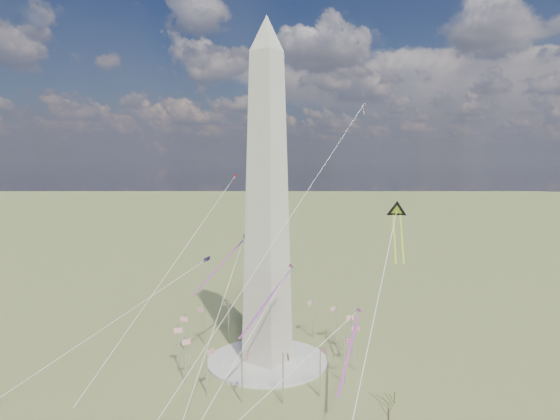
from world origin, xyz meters
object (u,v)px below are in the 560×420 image
Objects in this scene: washington_monument at (267,203)px; kite_delta_black at (397,214)px; tree_near at (389,406)px; person_west at (0,401)px.

kite_delta_black is (35.30, 10.67, -2.13)m from washington_monument.
person_west is (-85.82, -38.93, -7.46)m from tree_near.
tree_near is 94.53m from person_west.
kite_delta_black reaches higher than person_west.
person_west is 111.37m from kite_delta_black.
tree_near is 49.81m from kite_delta_black.
washington_monument is 64.48m from tree_near.
washington_monument is 5.82× the size of kite_delta_black.
tree_near is at bearing 84.78° from kite_delta_black.
washington_monument is at bearing -8.84° from kite_delta_black.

